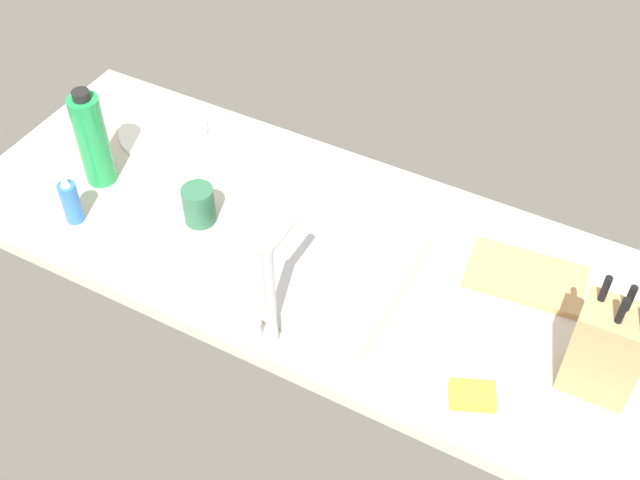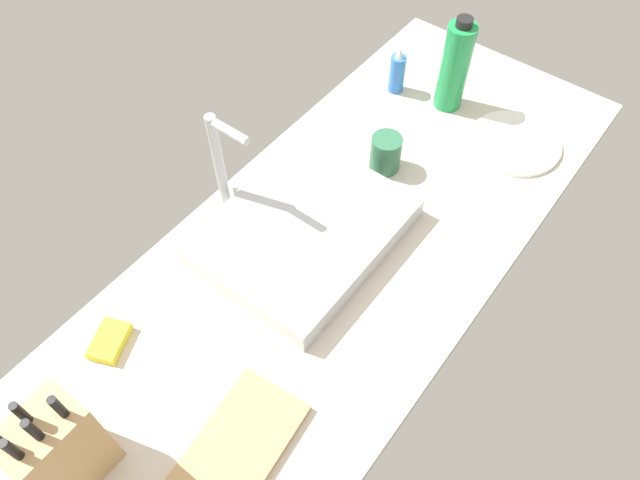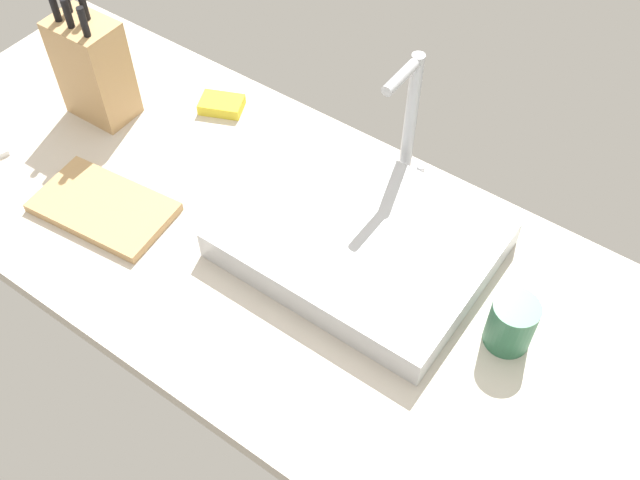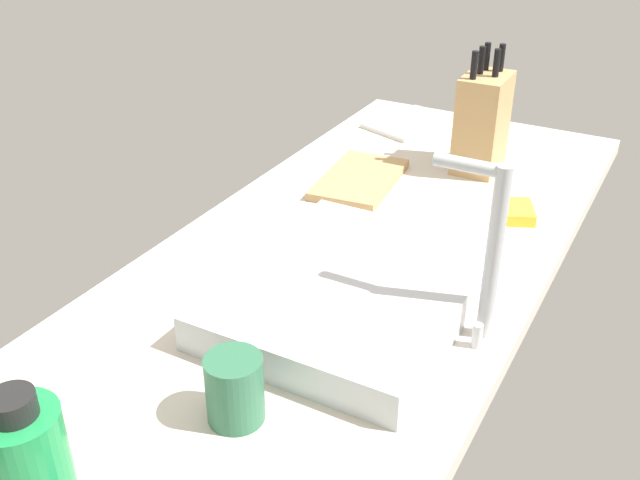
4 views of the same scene
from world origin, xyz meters
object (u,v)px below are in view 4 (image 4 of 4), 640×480
(sink_basin, at_px, (352,293))
(dish_towel, at_px, (410,123))
(cutting_board, at_px, (360,179))
(faucet, at_px, (488,243))
(knife_block, at_px, (482,122))
(coffee_mug, at_px, (235,389))
(dish_sponge, at_px, (517,212))

(sink_basin, relative_size, dish_towel, 2.05)
(sink_basin, height_order, cutting_board, sink_basin)
(faucet, relative_size, cutting_board, 1.09)
(knife_block, distance_m, dish_towel, 0.33)
(coffee_mug, bearing_deg, faucet, 146.65)
(faucet, xyz_separation_m, cutting_board, (-0.41, -0.40, -0.15))
(sink_basin, xyz_separation_m, faucet, (-0.03, 0.20, 0.13))
(knife_block, xyz_separation_m, dish_towel, (-0.19, -0.25, -0.11))
(dish_towel, bearing_deg, knife_block, 52.46)
(dish_towel, bearing_deg, faucet, 29.05)
(dish_towel, bearing_deg, sink_basin, 16.38)
(cutting_board, bearing_deg, knife_block, 135.44)
(dish_sponge, bearing_deg, faucet, 7.31)
(sink_basin, xyz_separation_m, knife_block, (-0.65, -0.00, 0.08))
(sink_basin, xyz_separation_m, coffee_mug, (0.30, -0.02, 0.02))
(knife_block, bearing_deg, faucet, 17.08)
(sink_basin, relative_size, dish_sponge, 5.01)
(faucet, xyz_separation_m, coffee_mug, (0.33, -0.22, -0.11))
(knife_block, height_order, dish_towel, knife_block)
(cutting_board, bearing_deg, sink_basin, 24.50)
(knife_block, bearing_deg, dish_towel, -128.59)
(knife_block, bearing_deg, cutting_board, -45.62)
(knife_block, relative_size, dish_sponge, 3.09)
(faucet, bearing_deg, coffee_mug, -33.35)
(sink_basin, xyz_separation_m, dish_towel, (-0.84, -0.25, -0.02))
(dish_towel, height_order, coffee_mug, coffee_mug)
(faucet, bearing_deg, dish_towel, -150.95)
(dish_sponge, bearing_deg, sink_basin, -18.06)
(dish_sponge, bearing_deg, dish_towel, -134.57)
(faucet, relative_size, dish_sponge, 3.14)
(knife_block, xyz_separation_m, cutting_board, (0.20, -0.20, -0.10))
(coffee_mug, xyz_separation_m, dish_sponge, (-0.75, 0.17, -0.04))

